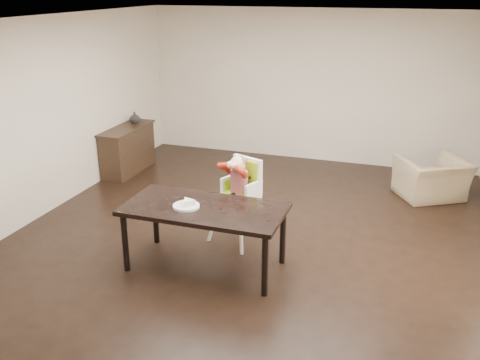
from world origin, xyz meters
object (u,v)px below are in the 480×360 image
(dining_table, at_px, (204,213))
(sideboard, at_px, (128,150))
(high_chair, at_px, (240,181))
(armchair, at_px, (433,172))

(dining_table, relative_size, sideboard, 1.43)
(dining_table, height_order, high_chair, high_chair)
(high_chair, height_order, armchair, high_chair)
(armchair, relative_size, sideboard, 0.75)
(dining_table, distance_m, armchair, 3.94)
(sideboard, bearing_deg, armchair, 4.77)
(dining_table, bearing_deg, high_chair, 78.77)
(dining_table, height_order, armchair, armchair)
(dining_table, distance_m, high_chair, 0.82)
(high_chair, xyz_separation_m, sideboard, (-2.68, 1.86, -0.40))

